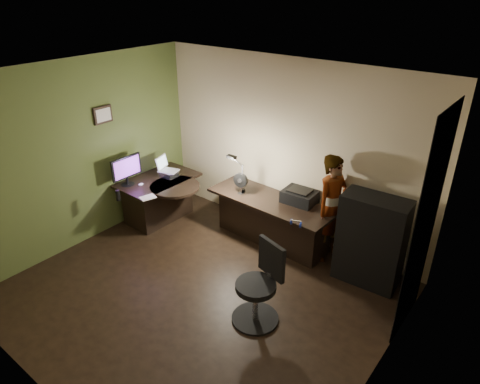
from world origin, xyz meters
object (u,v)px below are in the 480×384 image
Objects in this scene: desk_left at (160,199)px; desk_right at (270,221)px; cabinet at (371,241)px; person at (332,208)px; monitor at (127,175)px; office_chair at (256,286)px.

desk_left is 0.65× the size of desk_right.
person is at bearing 160.94° from cabinet.
monitor is 0.34× the size of person.
desk_right is 1.56m from cabinet.
office_chair is 0.64× the size of person.
desk_right is 3.65× the size of monitor.
person is at bearing 103.46° from office_chair.
office_chair is 1.73m from person.
desk_left is 2.38× the size of monitor.
cabinet is at bearing 10.92° from desk_left.
desk_right is at bearing 118.42° from person.
desk_right is 1.70m from office_chair.
cabinet reaches higher than desk_right.
person is at bearing 16.70° from desk_right.
person reaches higher than desk_right.
desk_right is 2.33m from monitor.
desk_left is 0.81× the size of person.
monitor is (-3.59, -1.00, 0.28)m from cabinet.
cabinet is 1.23× the size of office_chair.
person reaches higher than office_chair.
monitor reaches higher than desk_right.
cabinet reaches higher than office_chair.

